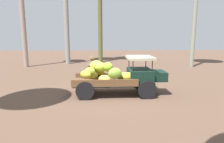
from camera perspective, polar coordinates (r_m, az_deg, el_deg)
ground_plane at (r=9.84m, az=1.46°, el=-6.61°), size 60.00×60.00×0.00m
truck at (r=9.66m, az=2.34°, el=-1.22°), size 4.52×1.90×1.86m
farmer at (r=11.29m, az=-5.63°, el=0.64°), size 0.52×0.49×1.72m
loose_banana_bunch at (r=11.63m, az=-1.95°, el=-3.25°), size 0.66×0.67×0.29m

